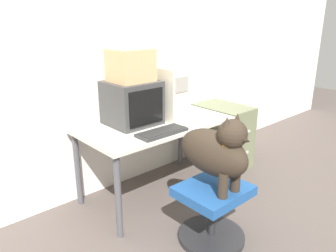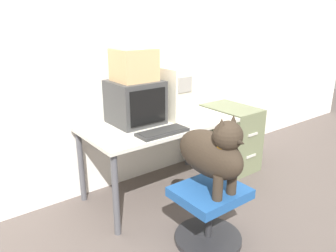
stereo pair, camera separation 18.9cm
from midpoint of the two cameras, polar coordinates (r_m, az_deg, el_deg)
The scene contains 11 objects.
ground_plane at distance 2.94m, azimuth 4.62°, elevation -14.28°, with size 12.00×12.00×0.00m, color #564C47.
wall_back at distance 3.11m, azimuth -4.76°, elevation 13.13°, with size 8.00×0.05×2.60m.
desk at distance 2.92m, azimuth 0.17°, elevation -0.89°, with size 1.34×0.73×0.70m.
crt_monitor at distance 2.84m, azimuth -3.81°, elevation 4.15°, with size 0.41×0.41×0.37m.
pc_tower at distance 3.01m, azimuth 1.80°, elevation 5.95°, with size 0.19×0.48×0.47m.
keyboard at distance 2.61m, azimuth 1.12°, elevation -1.07°, with size 0.43×0.17×0.03m.
computer_mouse at distance 2.81m, azimuth 5.72°, elevation 0.28°, with size 0.07×0.04×0.03m.
office_chair at distance 2.48m, azimuth 9.42°, elevation -14.63°, with size 0.50×0.50×0.44m.
dog at distance 2.25m, azimuth 10.22°, elevation -4.49°, with size 0.24×0.58×0.56m.
filing_cabinet at distance 3.65m, azimuth 12.20°, elevation -1.96°, with size 0.41×0.60×0.68m.
cardboard_box at distance 2.78m, azimuth -3.99°, elevation 10.58°, with size 0.32×0.30×0.27m.
Camera 2 is at (-1.61, -1.88, 1.59)m, focal length 35.00 mm.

